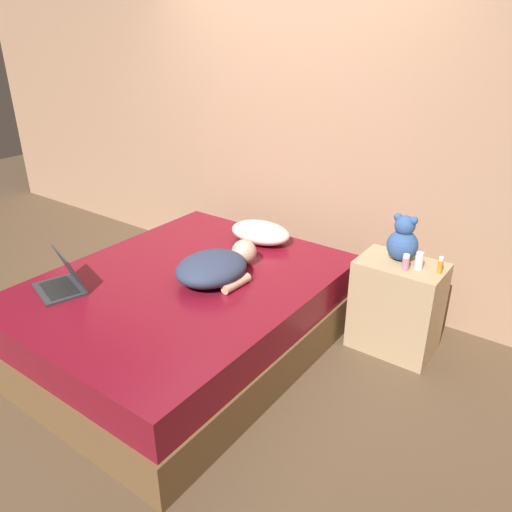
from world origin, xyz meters
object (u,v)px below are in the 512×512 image
object	(u,v)px
bottle_orange	(440,265)
pillow	(260,232)
person_lying	(216,266)
laptop	(63,281)
bottle_pink	(406,262)
teddy_bear	(403,240)
bottle_white	(419,261)

from	to	relation	value
bottle_orange	pillow	bearing A→B (deg)	-179.84
person_lying	pillow	bearing A→B (deg)	103.47
person_lying	bottle_orange	bearing A→B (deg)	31.76
bottle_orange	laptop	bearing A→B (deg)	-144.69
laptop	bottle_orange	world-z (taller)	laptop
bottle_orange	bottle_pink	size ratio (longest dim) A/B	1.06
person_lying	bottle_orange	distance (m)	1.39
person_lying	teddy_bear	world-z (taller)	teddy_bear
person_lying	bottle_white	size ratio (longest dim) A/B	6.10
bottle_pink	laptop	bearing A→B (deg)	-143.48
bottle_pink	bottle_orange	bearing A→B (deg)	22.44
pillow	person_lying	world-z (taller)	person_lying
pillow	laptop	xyz separation A→B (m)	(-0.55, -1.33, -0.02)
bottle_pink	person_lying	bearing A→B (deg)	-150.08
person_lying	bottle_orange	xyz separation A→B (m)	(1.21, 0.67, 0.09)
laptop	bottle_orange	size ratio (longest dim) A/B	3.62
laptop	bottle_white	size ratio (longest dim) A/B	3.56
bottle_orange	bottle_white	bearing A→B (deg)	-171.27
laptop	bottle_pink	size ratio (longest dim) A/B	3.82
pillow	teddy_bear	size ratio (longest dim) A/B	1.60
laptop	bottle_orange	xyz separation A→B (m)	(1.89, 1.34, 0.13)
bottle_white	bottle_pink	bearing A→B (deg)	-137.06
pillow	bottle_pink	distance (m)	1.16
person_lying	bottle_white	bearing A→B (deg)	33.72
teddy_bear	bottle_pink	bearing A→B (deg)	-58.62
teddy_bear	bottle_white	world-z (taller)	teddy_bear
pillow	teddy_bear	bearing A→B (deg)	2.82
laptop	teddy_bear	distance (m)	2.15
bottle_white	laptop	bearing A→B (deg)	-143.23
bottle_pink	pillow	bearing A→B (deg)	176.34
bottle_orange	bottle_pink	world-z (taller)	bottle_orange
bottle_orange	bottle_white	xyz separation A→B (m)	(-0.12, -0.02, 0.00)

